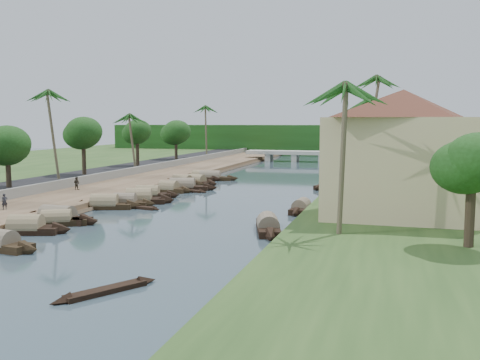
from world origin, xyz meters
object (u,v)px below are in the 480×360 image
(sampan_1, at_px, (26,228))
(bridge, at_px, (309,154))
(person_near, at_px, (5,202))
(building_near, at_px, (402,153))

(sampan_1, bearing_deg, bridge, 66.95)
(sampan_1, bearing_deg, person_near, 123.81)
(building_near, distance_m, person_near, 35.53)
(person_near, bearing_deg, bridge, 23.95)
(building_near, bearing_deg, bridge, 104.39)
(bridge, distance_m, sampan_1, 83.52)
(building_near, height_order, sampan_1, building_near)
(bridge, xyz_separation_m, sampan_1, (-9.59, -82.96, -1.31))
(bridge, bearing_deg, building_near, -75.61)
(building_near, relative_size, sampan_1, 1.96)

